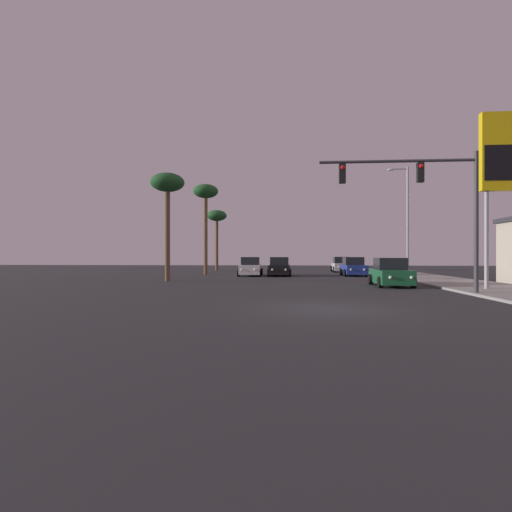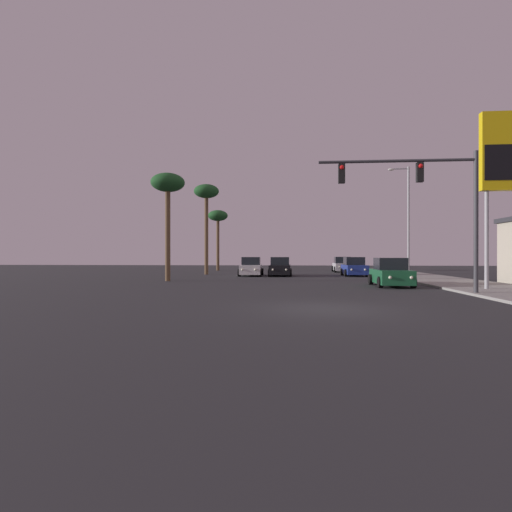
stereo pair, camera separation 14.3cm
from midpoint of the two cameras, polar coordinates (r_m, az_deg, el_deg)
ground_plane at (r=13.94m, az=10.03°, el=-7.41°), size 120.00×120.00×0.00m
sidewalk_right at (r=26.15m, az=29.10°, el=-3.79°), size 5.00×60.00×0.12m
car_black at (r=35.59m, az=3.59°, el=-1.63°), size 2.04×4.32×1.68m
car_blue at (r=36.73m, az=13.95°, el=-1.58°), size 2.04×4.32×1.68m
car_silver at (r=45.10m, az=12.30°, el=-1.28°), size 2.04×4.33×1.68m
car_white at (r=35.71m, az=-0.59°, el=-1.63°), size 2.04×4.34×1.68m
car_green at (r=24.95m, az=18.83°, el=-2.36°), size 2.04×4.34×1.68m
traffic_light_mast at (r=20.34m, az=23.74°, el=8.28°), size 7.25×0.36×6.50m
street_lamp at (r=35.25m, az=20.85°, el=5.44°), size 1.74×0.24×9.00m
gas_station_sign at (r=24.33m, az=31.76°, el=11.44°), size 2.00×0.42×9.00m
palm_tree_near at (r=29.43m, az=-12.35°, el=9.51°), size 2.40×2.40×7.68m
palm_tree_mid at (r=38.98m, az=-6.99°, el=8.47°), size 2.40×2.40×8.66m
palm_tree_far at (r=48.72m, az=-5.39°, el=5.37°), size 2.40×2.40×7.32m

